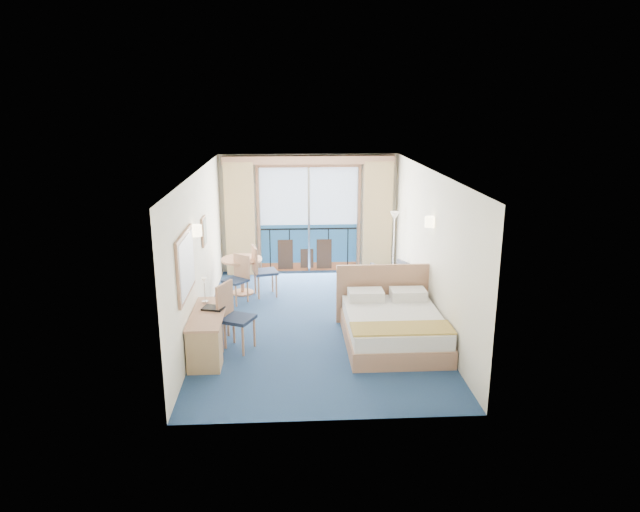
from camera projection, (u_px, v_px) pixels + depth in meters
The scene contains 22 objects.
floor at pixel (316, 322), 10.23m from camera, with size 6.50×6.50×0.00m, color navy.
room_walls at pixel (316, 226), 9.76m from camera, with size 4.04×6.54×2.72m.
balcony_door at pixel (309, 223), 13.02m from camera, with size 2.36×0.03×2.52m.
curtain_left at pixel (240, 219), 12.76m from camera, with size 0.65×0.22×2.55m, color tan.
curtain_right at pixel (377, 218), 12.93m from camera, with size 0.65×0.22×2.55m, color tan.
pelmet at pixel (309, 160), 12.53m from camera, with size 3.80×0.25×0.18m, color tan.
mirror at pixel (186, 264), 8.27m from camera, with size 0.05×1.25×0.95m.
wall_print at pixel (204, 231), 10.13m from camera, with size 0.04×0.42×0.52m.
sconce_left at pixel (196, 231), 9.05m from camera, with size 0.18×0.18×0.18m, color beige.
sconce_right at pixel (430, 222), 9.70m from camera, with size 0.18×0.18×0.18m, color beige.
bed at pixel (393, 326), 9.30m from camera, with size 1.69×2.01×1.07m.
nightstand at pixel (411, 300), 10.46m from camera, with size 0.46×0.43×0.60m, color tan.
phone at pixel (411, 283), 10.39m from camera, with size 0.17×0.13×0.08m, color silver.
armchair at pixel (393, 279), 11.61m from camera, with size 0.71×0.73×0.66m, color #4B4F5B.
floor_lamp at pixel (394, 229), 12.18m from camera, with size 0.22×0.22×1.56m.
desk at pixel (205, 341), 8.49m from camera, with size 0.51×1.47×0.69m.
desk_chair at pixel (232, 313), 9.00m from camera, with size 0.63×0.62×1.08m.
folder at pixel (213, 308), 8.93m from camera, with size 0.32×0.24×0.03m, color black.
desk_lamp at pixel (204, 285), 9.11m from camera, with size 0.11×0.11×0.41m.
round_table at pixel (242, 267), 11.62m from camera, with size 0.83×0.83×0.74m.
table_chair_a at pixel (261, 268), 11.46m from camera, with size 0.55×0.54×1.05m.
table_chair_b at pixel (238, 276), 11.15m from camera, with size 0.57×0.57×0.94m.
Camera 1 is at (-0.48, -9.54, 3.86)m, focal length 32.00 mm.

